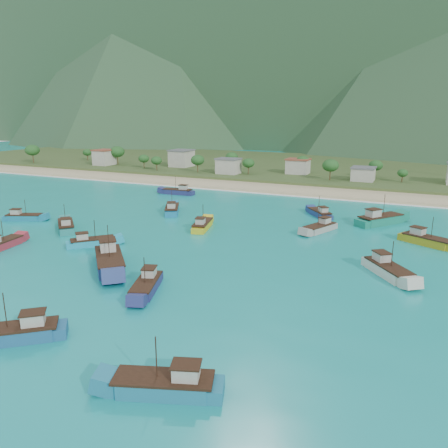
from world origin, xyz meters
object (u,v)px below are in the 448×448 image
at_px(boat_4, 1,245).
at_px(boat_5, 92,243).
at_px(boat_16, 426,241).
at_px(boat_20, 66,227).
at_px(boat_22, 166,386).
at_px(boat_13, 16,334).
at_px(boat_25, 172,210).
at_px(boat_23, 320,228).
at_px(boat_21, 320,214).
at_px(boat_9, 202,226).
at_px(boat_24, 380,220).
at_px(boat_14, 147,286).
at_px(boat_15, 388,270).
at_px(boat_6, 110,262).
at_px(boat_3, 178,192).
at_px(boat_10, 24,218).

xyz_separation_m(boat_4, boat_5, (14.50, 8.66, -0.04)).
height_order(boat_5, boat_16, boat_16).
xyz_separation_m(boat_20, boat_22, (51.04, -40.15, 0.02)).
xyz_separation_m(boat_13, boat_22, (20.70, -1.14, -0.03)).
height_order(boat_16, boat_25, boat_25).
bearing_deg(boat_23, boat_4, 57.52).
relative_size(boat_20, boat_21, 1.06).
relative_size(boat_16, boat_25, 1.00).
distance_m(boat_13, boat_23, 64.79).
relative_size(boat_9, boat_22, 0.94).
distance_m(boat_16, boat_23, 21.25).
height_order(boat_21, boat_24, boat_24).
bearing_deg(boat_20, boat_4, -141.17).
relative_size(boat_21, boat_25, 0.83).
distance_m(boat_16, boat_20, 75.51).
height_order(boat_13, boat_14, boat_13).
distance_m(boat_15, boat_20, 66.96).
height_order(boat_6, boat_23, boat_6).
bearing_deg(boat_16, boat_23, -65.45).
bearing_deg(boat_23, boat_3, -4.75).
relative_size(boat_3, boat_10, 1.11).
distance_m(boat_21, boat_24, 14.59).
relative_size(boat_3, boat_21, 1.17).
xyz_separation_m(boat_4, boat_21, (49.31, 51.95, -0.04)).
distance_m(boat_4, boat_5, 16.89).
bearing_deg(boat_24, boat_3, -155.19).
height_order(boat_6, boat_13, boat_6).
bearing_deg(boat_9, boat_22, -80.04).
bearing_deg(boat_24, boat_23, -95.97).
xyz_separation_m(boat_5, boat_16, (59.26, 28.05, 0.13)).
bearing_deg(boat_14, boat_20, -50.40).
bearing_deg(boat_15, boat_5, -29.76).
distance_m(boat_6, boat_13, 24.38).
xyz_separation_m(boat_9, boat_10, (-42.89, -10.97, -0.06)).
distance_m(boat_10, boat_21, 72.42).
xyz_separation_m(boat_9, boat_22, (24.17, -53.75, 0.07)).
xyz_separation_m(boat_22, boat_25, (-38.62, 64.51, 0.02)).
bearing_deg(boat_14, boat_6, -46.17).
bearing_deg(boat_20, boat_9, -19.50).
height_order(boat_14, boat_22, boat_22).
distance_m(boat_10, boat_13, 62.31).
bearing_deg(boat_13, boat_3, -20.72).
distance_m(boat_13, boat_20, 49.42).
distance_m(boat_9, boat_23, 25.88).
relative_size(boat_13, boat_15, 0.98).
bearing_deg(boat_20, boat_3, 43.16).
bearing_deg(boat_22, boat_15, -41.07).
bearing_deg(boat_20, boat_25, 16.64).
bearing_deg(boat_22, boat_24, -28.39).
xyz_separation_m(boat_10, boat_21, (64.03, 33.84, 0.01)).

